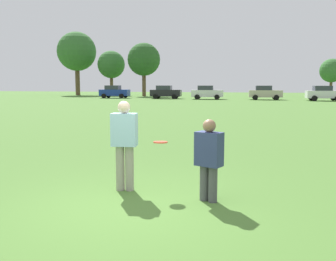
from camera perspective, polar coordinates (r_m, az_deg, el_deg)
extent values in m
plane|color=#47702D|center=(6.35, -5.67, -11.73)|extent=(168.80, 168.80, 0.00)
cylinder|color=gray|center=(7.24, -7.40, -5.77)|extent=(0.17, 0.17, 0.88)
cylinder|color=gray|center=(7.19, -5.97, -5.82)|extent=(0.17, 0.17, 0.88)
cube|color=#9EC6E5|center=(7.08, -6.78, 0.14)|extent=(0.51, 0.33, 0.63)
sphere|color=beige|center=(7.04, -6.83, 3.58)|extent=(0.24, 0.24, 0.24)
cylinder|color=#4C4C51|center=(6.54, 6.95, -8.26)|extent=(0.16, 0.16, 0.64)
cylinder|color=#4C4C51|center=(6.63, 5.62, -8.04)|extent=(0.16, 0.16, 0.64)
cube|color=navy|center=(6.45, 6.36, -2.86)|extent=(0.52, 0.42, 0.60)
sphere|color=#8C664C|center=(6.39, 6.41, 0.72)|extent=(0.23, 0.23, 0.23)
cylinder|color=#E54C33|center=(6.93, -1.18, -1.82)|extent=(0.27, 0.27, 0.04)
cube|color=navy|center=(54.07, -8.25, 5.82)|extent=(4.31, 2.07, 0.90)
cube|color=#2D333D|center=(54.14, -8.52, 6.57)|extent=(2.10, 1.77, 0.64)
cylinder|color=black|center=(54.65, -6.61, 5.38)|extent=(0.67, 0.26, 0.66)
cylinder|color=black|center=(52.74, -7.23, 5.31)|extent=(0.67, 0.26, 0.66)
cylinder|color=black|center=(55.45, -9.20, 5.37)|extent=(0.67, 0.26, 0.66)
cylinder|color=black|center=(53.56, -9.90, 5.29)|extent=(0.67, 0.26, 0.66)
cube|color=black|center=(51.39, -0.33, 5.82)|extent=(4.31, 2.07, 0.90)
cube|color=#2D333D|center=(51.42, -0.61, 6.62)|extent=(2.10, 1.77, 0.64)
cylinder|color=black|center=(52.17, 1.28, 5.34)|extent=(0.67, 0.26, 0.66)
cylinder|color=black|center=(50.20, 0.94, 5.27)|extent=(0.67, 0.26, 0.66)
cylinder|color=black|center=(52.62, -1.54, 5.36)|extent=(0.67, 0.26, 0.66)
cylinder|color=black|center=(50.67, -1.99, 5.29)|extent=(0.67, 0.26, 0.66)
cube|color=silver|center=(49.72, 6.12, 5.73)|extent=(4.31, 2.07, 0.90)
cube|color=#2D333D|center=(49.72, 5.84, 6.56)|extent=(2.10, 1.77, 0.64)
cylinder|color=black|center=(50.66, 7.66, 5.23)|extent=(0.67, 0.26, 0.66)
cylinder|color=black|center=(48.66, 7.57, 5.15)|extent=(0.67, 0.26, 0.66)
cylinder|color=black|center=(50.83, 4.72, 5.27)|extent=(0.67, 0.26, 0.66)
cylinder|color=black|center=(48.84, 4.50, 5.19)|extent=(0.67, 0.26, 0.66)
cube|color=#B7AD99|center=(49.65, 14.83, 5.53)|extent=(4.31, 2.07, 0.90)
cube|color=#2D333D|center=(49.62, 14.56, 6.37)|extent=(2.10, 1.77, 0.64)
cylinder|color=black|center=(50.78, 16.18, 5.01)|extent=(0.67, 0.26, 0.66)
cylinder|color=black|center=(48.80, 16.44, 4.92)|extent=(0.67, 0.26, 0.66)
cylinder|color=black|center=(50.57, 13.24, 5.09)|extent=(0.67, 0.26, 0.66)
cylinder|color=black|center=(48.57, 13.37, 5.01)|extent=(0.67, 0.26, 0.66)
cube|color=silver|center=(48.66, 23.02, 5.17)|extent=(4.31, 2.07, 0.90)
cube|color=#2D333D|center=(48.60, 22.78, 6.03)|extent=(2.10, 1.77, 0.64)
cylinder|color=black|center=(49.96, 24.20, 4.63)|extent=(0.67, 0.26, 0.66)
cylinder|color=black|center=(49.38, 21.26, 4.75)|extent=(0.67, 0.26, 0.66)
cylinder|color=black|center=(47.42, 21.73, 4.64)|extent=(0.67, 0.26, 0.66)
cylinder|color=brown|center=(69.63, -13.81, 7.35)|extent=(0.81, 0.81, 4.89)
sphere|color=#33662D|center=(69.87, -13.95, 11.79)|extent=(6.98, 6.98, 6.98)
cylinder|color=brown|center=(66.95, -8.72, 6.85)|extent=(0.56, 0.56, 3.39)
sphere|color=#33662D|center=(67.04, -8.78, 10.05)|extent=(4.84, 4.84, 4.84)
cylinder|color=brown|center=(61.73, -3.73, 7.06)|extent=(0.63, 0.63, 3.76)
sphere|color=#285623|center=(61.85, -3.76, 10.92)|extent=(5.37, 5.37, 5.37)
cylinder|color=brown|center=(62.84, 23.87, 5.91)|extent=(0.42, 0.42, 2.54)
sphere|color=#33662D|center=(62.87, 24.00, 8.47)|extent=(3.63, 3.63, 3.63)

